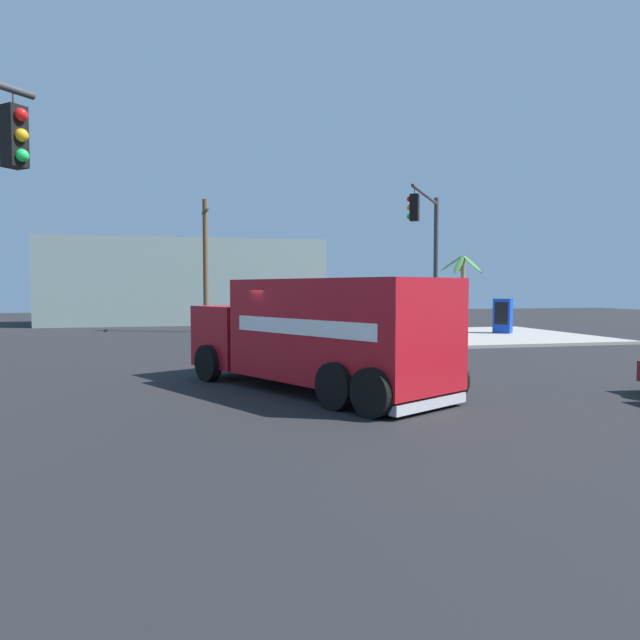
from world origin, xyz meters
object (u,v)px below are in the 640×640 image
Objects in this scene: vending_machine_red at (503,316)px; palm_tree_far at (463,280)px; delivery_truck at (318,333)px; traffic_light_primary at (429,245)px; utility_pole at (206,264)px.

vending_machine_red is 0.43× the size of palm_tree_far.
traffic_light_primary is (6.46, 7.97, 2.83)m from delivery_truck.
delivery_truck reaches higher than vending_machine_red.
palm_tree_far reaches higher than vending_machine_red.
delivery_truck is at bearing -84.35° from utility_pole.
vending_machine_red is (7.00, 6.13, -3.22)m from traffic_light_primary.
utility_pole is (-15.45, 6.13, 2.90)m from vending_machine_red.
utility_pole is at bearing 124.61° from traffic_light_primary.
vending_machine_red is at bearing 46.34° from delivery_truck.
utility_pole is (-14.40, 3.57, 0.95)m from palm_tree_far.
palm_tree_far is at bearing -13.91° from utility_pole.
palm_tree_far is at bearing 55.61° from traffic_light_primary.
delivery_truck is 1.83× the size of palm_tree_far.
palm_tree_far is (5.94, 8.68, -1.27)m from traffic_light_primary.
delivery_truck is at bearing -129.02° from traffic_light_primary.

